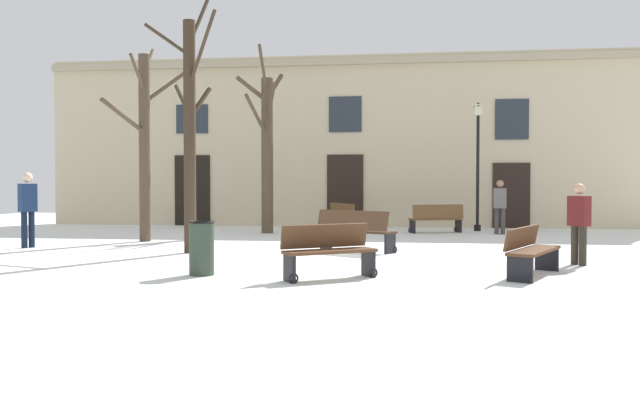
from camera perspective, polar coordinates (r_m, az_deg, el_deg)
name	(u,v)px	position (r m, az deg, el deg)	size (l,w,h in m)	color
ground_plane	(309,258)	(13.21, -1.02, -5.24)	(35.31, 35.31, 0.00)	white
building_facade	(347,140)	(22.65, 2.43, 5.48)	(22.07, 0.60, 6.10)	beige
tree_left_of_center	(144,142)	(17.46, -15.61, 5.07)	(1.42, 2.42, 5.33)	#4C3D2D
tree_right_of_center	(267,148)	(19.59, -4.85, 4.72)	(1.40, 2.06, 5.59)	#4C3D2D
tree_near_facade	(190,128)	(14.42, -11.69, 6.44)	(1.85, 2.01, 6.03)	#382B1E
streetlamp	(478,153)	(21.05, 14.10, 4.16)	(0.30, 0.30, 4.16)	black
litter_bin	(202,248)	(10.88, -10.66, -4.28)	(0.45, 0.45, 0.92)	#2D3D2D
bench_by_litter_bin	(355,230)	(14.41, 3.21, -2.71)	(1.88, 1.38, 0.94)	#3D2819
bench_near_center_tree	(329,251)	(10.29, 0.78, -4.61)	(1.56, 1.23, 0.89)	#51331E
bench_back_to_back_right	(436,218)	(19.98, 10.49, -1.66)	(1.72, 0.98, 0.89)	brown
bench_facing_shops	(531,250)	(11.18, 18.56, -4.33)	(1.22, 1.78, 0.83)	#51331E
bench_back_to_back_left	(339,217)	(20.22, 1.70, -1.51)	(1.26, 1.78, 0.91)	brown
person_near_bench	(500,204)	(19.85, 15.97, -0.39)	(0.41, 0.27, 1.64)	#403D3A
person_strolling	(579,221)	(12.92, 22.39, -1.73)	(0.40, 0.44, 1.55)	#2D271E
person_by_shop_door	(28,205)	(16.68, -24.94, -0.45)	(0.38, 0.44, 1.81)	black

